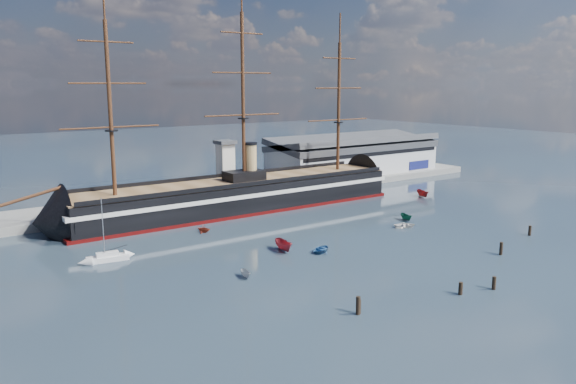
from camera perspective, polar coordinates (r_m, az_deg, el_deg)
ground at (r=130.87m, az=-0.25°, el=-3.39°), size 600.00×600.00×0.00m
quay at (r=165.59m, az=-4.70°, el=-0.38°), size 180.00×18.00×2.00m
warehouse at (r=196.10m, az=6.74°, el=3.71°), size 63.00×21.00×11.60m
quay_tower at (r=157.90m, az=-6.36°, el=2.62°), size 5.00×5.00×15.00m
warship at (r=145.00m, az=-5.70°, el=-0.40°), size 112.94×16.95×53.94m
sailboat at (r=109.99m, az=-17.86°, el=-6.31°), size 7.76×3.39×12.01m
motorboat_a at (r=111.09m, az=-0.43°, el=-6.01°), size 7.15×3.59×2.73m
motorboat_b at (r=110.91m, az=3.45°, el=-6.06°), size 2.55×3.34×1.45m
motorboat_c at (r=138.24m, az=11.92°, el=-2.86°), size 5.30×3.22×1.99m
motorboat_d at (r=126.05m, az=-8.56°, el=-4.08°), size 5.68×4.46×1.92m
motorboat_e at (r=131.72m, az=11.81°, el=-3.53°), size 2.41×3.30×1.43m
motorboat_f at (r=167.88m, az=13.53°, el=-0.50°), size 6.77×4.27×2.54m
motorboat_g at (r=96.64m, az=-4.30°, el=-8.67°), size 4.16×2.29×1.58m
piling_near_left at (r=82.54m, az=7.12°, el=-12.24°), size 0.64×0.64×3.39m
piling_near_mid at (r=96.91m, az=20.15°, el=-9.28°), size 0.64×0.64×2.86m
piling_near_right at (r=116.14m, az=20.79°, el=-5.99°), size 0.64×0.64×3.24m
piling_far_right at (r=133.00m, az=23.32°, el=-4.07°), size 0.64×0.64×2.91m
piling_extra at (r=93.01m, az=17.09°, el=-9.94°), size 0.64×0.64×2.74m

